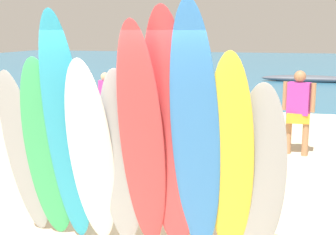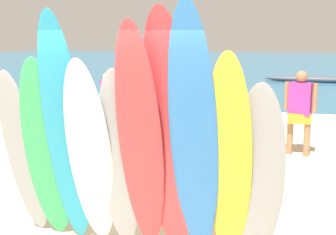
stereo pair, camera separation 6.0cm
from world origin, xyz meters
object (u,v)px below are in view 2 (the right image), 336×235
at_px(surfboard_white_3, 90,156).
at_px(surfboard_yellow_8, 228,162).
at_px(surfboard_blue_7, 194,139).
at_px(distant_boat, 312,79).
at_px(surfboard_grey_9, 258,175).
at_px(surfboard_green_1, 47,151).
at_px(surfboard_red_6, 169,138).
at_px(surfboard_rack, 145,193).
at_px(surfboard_grey_0, 24,155).
at_px(surfboard_teal_2, 65,134).
at_px(surfboard_grey_4, 120,162).
at_px(beachgoer_near_rack, 300,107).
at_px(surfboard_red_5, 141,144).
at_px(beachgoer_strolling, 107,98).

distance_m(surfboard_white_3, surfboard_yellow_8, 1.53).
bearing_deg(surfboard_blue_7, distant_boat, 86.68).
bearing_deg(surfboard_blue_7, surfboard_grey_9, 19.79).
relative_size(surfboard_green_1, surfboard_red_6, 0.81).
bearing_deg(surfboard_rack, surfboard_grey_0, -161.87).
bearing_deg(surfboard_grey_9, surfboard_rack, 158.29).
bearing_deg(distant_boat, surfboard_teal_2, -100.89).
distance_m(surfboard_grey_4, beachgoer_near_rack, 5.21).
bearing_deg(surfboard_grey_9, distant_boat, 81.38).
height_order(surfboard_red_5, surfboard_grey_9, surfboard_red_5).
bearing_deg(surfboard_teal_2, distant_boat, 76.57).
xyz_separation_m(surfboard_rack, beachgoer_near_rack, (1.92, 4.29, 0.46)).
height_order(surfboard_rack, distant_boat, surfboard_rack).
relative_size(surfboard_rack, surfboard_blue_7, 1.10).
bearing_deg(distant_boat, surfboard_grey_4, -99.12).
xyz_separation_m(surfboard_green_1, beachgoer_strolling, (-1.58, 5.77, -0.25)).
height_order(surfboard_yellow_8, beachgoer_near_rack, surfboard_yellow_8).
height_order(surfboard_rack, surfboard_green_1, surfboard_green_1).
relative_size(surfboard_green_1, beachgoer_strolling, 1.52).
distance_m(surfboard_grey_0, surfboard_yellow_8, 2.45).
bearing_deg(surfboard_red_6, beachgoer_near_rack, 78.08).
bearing_deg(surfboard_grey_9, surfboard_yellow_8, -164.60).
relative_size(surfboard_yellow_8, beachgoer_strolling, 1.60).
distance_m(surfboard_grey_0, surfboard_teal_2, 0.71).
bearing_deg(surfboard_green_1, surfboard_white_3, -11.98).
bearing_deg(surfboard_grey_4, surfboard_blue_7, -14.78).
bearing_deg(surfboard_green_1, surfboard_blue_7, -8.89).
relative_size(surfboard_grey_9, distant_boat, 0.45).
height_order(surfboard_red_6, surfboard_blue_7, surfboard_blue_7).
height_order(surfboard_white_3, beachgoer_strolling, surfboard_white_3).
bearing_deg(beachgoer_strolling, surfboard_red_6, -21.93).
bearing_deg(surfboard_grey_0, surfboard_red_5, -1.90).
bearing_deg(surfboard_teal_2, surfboard_blue_7, -4.99).
relative_size(surfboard_white_3, beachgoer_strolling, 1.54).
bearing_deg(surfboard_red_6, surfboard_blue_7, -12.00).
distance_m(surfboard_grey_0, surfboard_green_1, 0.34).
xyz_separation_m(surfboard_rack, surfboard_blue_7, (0.73, -0.63, 0.87)).
height_order(surfboard_red_6, beachgoer_near_rack, surfboard_red_6).
bearing_deg(surfboard_grey_4, surfboard_yellow_8, -8.10).
height_order(beachgoer_strolling, beachgoer_near_rack, beachgoer_near_rack).
bearing_deg(surfboard_teal_2, surfboard_white_3, -1.88).
xyz_separation_m(surfboard_rack, surfboard_teal_2, (-0.74, -0.57, 0.84)).
distance_m(surfboard_white_3, beachgoer_strolling, 6.25).
height_order(surfboard_white_3, surfboard_red_5, surfboard_red_5).
distance_m(surfboard_grey_0, surfboard_blue_7, 2.14).
distance_m(surfboard_red_5, distant_boat, 19.20).
bearing_deg(surfboard_green_1, surfboard_grey_4, -4.91).
bearing_deg(surfboard_rack, surfboard_grey_4, -104.16).
bearing_deg(surfboard_grey_0, surfboard_grey_4, 1.98).
xyz_separation_m(surfboard_red_5, beachgoer_strolling, (-2.77, 5.90, -0.45)).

